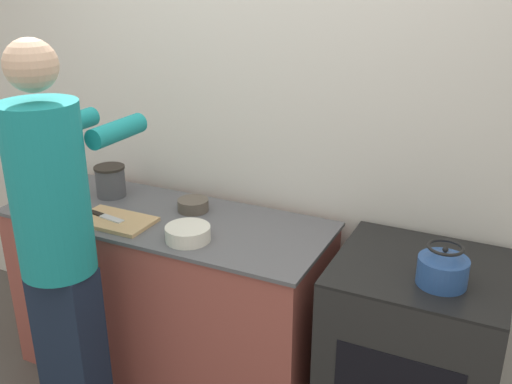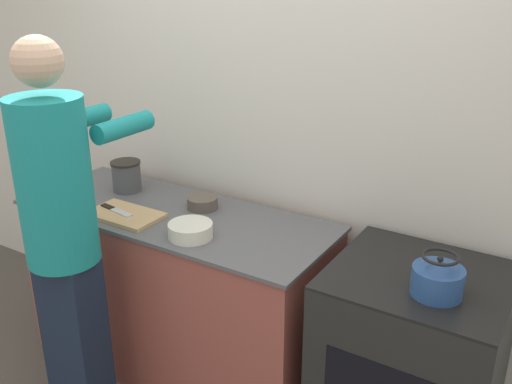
{
  "view_description": "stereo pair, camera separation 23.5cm",
  "coord_description": "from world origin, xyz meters",
  "px_view_note": "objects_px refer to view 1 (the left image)",
  "views": [
    {
      "loc": [
        1.1,
        -1.76,
        2.01
      ],
      "look_at": [
        0.15,
        0.21,
        1.14
      ],
      "focal_mm": 40.0,
      "sensor_mm": 36.0,
      "label": 1
    },
    {
      "loc": [
        1.3,
        -1.65,
        2.01
      ],
      "look_at": [
        0.15,
        0.21,
        1.14
      ],
      "focal_mm": 40.0,
      "sensor_mm": 36.0,
      "label": 2
    }
  ],
  "objects_px": {
    "knife": "(105,216)",
    "canister_jar": "(110,181)",
    "kettle": "(443,268)",
    "bowl_prep": "(193,205)",
    "cutting_board": "(115,221)",
    "oven": "(411,360)",
    "person": "(58,240)"
  },
  "relations": [
    {
      "from": "oven",
      "to": "canister_jar",
      "type": "distance_m",
      "value": 1.7
    },
    {
      "from": "bowl_prep",
      "to": "canister_jar",
      "type": "xyz_separation_m",
      "value": [
        -0.49,
        -0.02,
        0.05
      ]
    },
    {
      "from": "bowl_prep",
      "to": "person",
      "type": "bearing_deg",
      "value": -109.77
    },
    {
      "from": "kettle",
      "to": "bowl_prep",
      "type": "height_order",
      "value": "kettle"
    },
    {
      "from": "person",
      "to": "canister_jar",
      "type": "height_order",
      "value": "person"
    },
    {
      "from": "oven",
      "to": "cutting_board",
      "type": "xyz_separation_m",
      "value": [
        -1.38,
        -0.17,
        0.45
      ]
    },
    {
      "from": "person",
      "to": "knife",
      "type": "relative_size",
      "value": 8.2
    },
    {
      "from": "cutting_board",
      "to": "oven",
      "type": "bearing_deg",
      "value": 6.96
    },
    {
      "from": "knife",
      "to": "cutting_board",
      "type": "bearing_deg",
      "value": 10.96
    },
    {
      "from": "oven",
      "to": "knife",
      "type": "distance_m",
      "value": 1.52
    },
    {
      "from": "canister_jar",
      "to": "oven",
      "type": "bearing_deg",
      "value": -3.26
    },
    {
      "from": "knife",
      "to": "canister_jar",
      "type": "height_order",
      "value": "canister_jar"
    },
    {
      "from": "knife",
      "to": "person",
      "type": "bearing_deg",
      "value": -69.39
    },
    {
      "from": "oven",
      "to": "knife",
      "type": "height_order",
      "value": "knife"
    },
    {
      "from": "knife",
      "to": "bowl_prep",
      "type": "distance_m",
      "value": 0.42
    },
    {
      "from": "kettle",
      "to": "bowl_prep",
      "type": "relative_size",
      "value": 1.23
    },
    {
      "from": "oven",
      "to": "knife",
      "type": "bearing_deg",
      "value": -173.24
    },
    {
      "from": "kettle",
      "to": "canister_jar",
      "type": "xyz_separation_m",
      "value": [
        -1.7,
        0.2,
        -0.0
      ]
    },
    {
      "from": "kettle",
      "to": "canister_jar",
      "type": "relative_size",
      "value": 1.15
    },
    {
      "from": "person",
      "to": "canister_jar",
      "type": "distance_m",
      "value": 0.69
    },
    {
      "from": "kettle",
      "to": "bowl_prep",
      "type": "xyz_separation_m",
      "value": [
        -1.21,
        0.22,
        -0.05
      ]
    },
    {
      "from": "kettle",
      "to": "cutting_board",
      "type": "bearing_deg",
      "value": -177.66
    },
    {
      "from": "knife",
      "to": "canister_jar",
      "type": "distance_m",
      "value": 0.32
    },
    {
      "from": "person",
      "to": "kettle",
      "type": "height_order",
      "value": "person"
    },
    {
      "from": "person",
      "to": "kettle",
      "type": "distance_m",
      "value": 1.51
    },
    {
      "from": "cutting_board",
      "to": "canister_jar",
      "type": "distance_m",
      "value": 0.35
    },
    {
      "from": "oven",
      "to": "cutting_board",
      "type": "bearing_deg",
      "value": -173.04
    },
    {
      "from": "kettle",
      "to": "knife",
      "type": "bearing_deg",
      "value": -177.67
    },
    {
      "from": "cutting_board",
      "to": "knife",
      "type": "height_order",
      "value": "knife"
    },
    {
      "from": "kettle",
      "to": "bowl_prep",
      "type": "bearing_deg",
      "value": 169.77
    },
    {
      "from": "cutting_board",
      "to": "canister_jar",
      "type": "relative_size",
      "value": 2.21
    },
    {
      "from": "person",
      "to": "cutting_board",
      "type": "xyz_separation_m",
      "value": [
        -0.02,
        0.38,
        -0.07
      ]
    }
  ]
}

